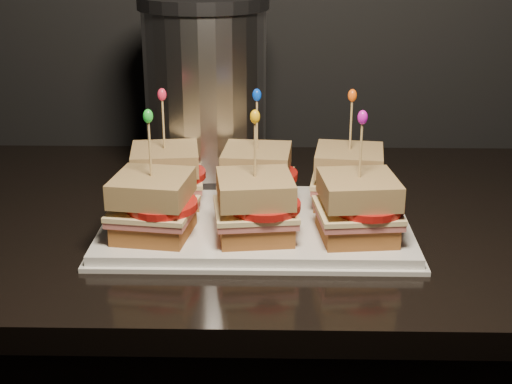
{
  "coord_description": "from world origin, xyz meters",
  "views": [
    {
      "loc": [
        -0.53,
        0.75,
        1.3
      ],
      "look_at": [
        -0.55,
        1.62,
        0.97
      ],
      "focal_mm": 50.0,
      "sensor_mm": 36.0,
      "label": 1
    }
  ],
  "objects": [
    {
      "name": "sandwich_3_cheese",
      "position": [
        -0.68,
        1.56,
        0.97
      ],
      "size": [
        0.11,
        0.11,
        0.01
      ],
      "primitive_type": "cube",
      "rotation": [
        0.0,
        0.0,
        -0.14
      ],
      "color": "#F8DE9A",
      "rests_on": "sandwich_3_ham"
    },
    {
      "name": "sandwich_4_pick",
      "position": [
        -0.55,
        1.56,
        1.04
      ],
      "size": [
        0.0,
        0.0,
        0.09
      ],
      "primitive_type": "cylinder",
      "color": "tan",
      "rests_on": "sandwich_4_bread_top"
    },
    {
      "name": "sandwich_0_bread_top",
      "position": [
        -0.68,
        1.68,
        1.0
      ],
      "size": [
        0.1,
        0.1,
        0.03
      ],
      "primitive_type": "cube",
      "rotation": [
        0.0,
        0.0,
        0.13
      ],
      "color": "#653210",
      "rests_on": "sandwich_0_tomato"
    },
    {
      "name": "sandwich_2_bread_top",
      "position": [
        -0.43,
        1.68,
        1.0
      ],
      "size": [
        0.1,
        0.1,
        0.03
      ],
      "primitive_type": "cube",
      "rotation": [
        0.0,
        0.0,
        -0.13
      ],
      "color": "#653210",
      "rests_on": "sandwich_2_tomato"
    },
    {
      "name": "sandwich_3_ham",
      "position": [
        -0.68,
        1.56,
        0.97
      ],
      "size": [
        0.11,
        0.11,
        0.01
      ],
      "primitive_type": "cube",
      "rotation": [
        0.0,
        0.0,
        -0.14
      ],
      "color": "#C05555",
      "rests_on": "sandwich_3_bread_bot"
    },
    {
      "name": "sandwich_1_cheese",
      "position": [
        -0.55,
        1.68,
        0.97
      ],
      "size": [
        0.11,
        0.1,
        0.01
      ],
      "primitive_type": "cube",
      "rotation": [
        0.0,
        0.0,
        -0.08
      ],
      "color": "#F8DE9A",
      "rests_on": "sandwich_1_ham"
    },
    {
      "name": "platter",
      "position": [
        -0.55,
        1.62,
        0.93
      ],
      "size": [
        0.4,
        0.25,
        0.02
      ],
      "primitive_type": "cube",
      "color": "white",
      "rests_on": "granite_slab"
    },
    {
      "name": "appliance_body",
      "position": [
        -0.63,
        1.82,
        1.07
      ],
      "size": [
        0.18,
        0.18,
        0.24
      ],
      "primitive_type": "cylinder",
      "color": "silver",
      "rests_on": "appliance_base"
    },
    {
      "name": "sandwich_4_tomato",
      "position": [
        -0.54,
        1.56,
        0.98
      ],
      "size": [
        0.09,
        0.09,
        0.01
      ],
      "primitive_type": "cylinder",
      "color": "#B11611",
      "rests_on": "sandwich_4_cheese"
    },
    {
      "name": "sandwich_0_tomato",
      "position": [
        -0.67,
        1.67,
        0.98
      ],
      "size": [
        0.09,
        0.09,
        0.01
      ],
      "primitive_type": "cylinder",
      "color": "#B11611",
      "rests_on": "sandwich_0_cheese"
    },
    {
      "name": "sandwich_0_cheese",
      "position": [
        -0.68,
        1.68,
        0.97
      ],
      "size": [
        0.11,
        0.11,
        0.01
      ],
      "primitive_type": "cube",
      "rotation": [
        0.0,
        0.0,
        0.13
      ],
      "color": "#F8DE9A",
      "rests_on": "sandwich_0_ham"
    },
    {
      "name": "sandwich_5_bread_top",
      "position": [
        -0.43,
        1.56,
        1.0
      ],
      "size": [
        0.1,
        0.1,
        0.03
      ],
      "primitive_type": "cube",
      "rotation": [
        0.0,
        0.0,
        0.11
      ],
      "color": "#653210",
      "rests_on": "sandwich_5_tomato"
    },
    {
      "name": "sandwich_4_ham",
      "position": [
        -0.55,
        1.56,
        0.97
      ],
      "size": [
        0.11,
        0.11,
        0.01
      ],
      "primitive_type": "cube",
      "rotation": [
        0.0,
        0.0,
        0.13
      ],
      "color": "#C05555",
      "rests_on": "sandwich_4_bread_bot"
    },
    {
      "name": "sandwich_0_bread_bot",
      "position": [
        -0.68,
        1.68,
        0.95
      ],
      "size": [
        0.1,
        0.1,
        0.02
      ],
      "primitive_type": "cube",
      "rotation": [
        0.0,
        0.0,
        0.13
      ],
      "color": "#5C2D10",
      "rests_on": "platter"
    },
    {
      "name": "granite_slab",
      "position": [
        -0.35,
        1.69,
        0.9
      ],
      "size": [
        2.24,
        0.64,
        0.03
      ],
      "primitive_type": "cube",
      "color": "black",
      "rests_on": "cabinet"
    },
    {
      "name": "sandwich_3_bread_bot",
      "position": [
        -0.68,
        1.56,
        0.95
      ],
      "size": [
        0.1,
        0.1,
        0.02
      ],
      "primitive_type": "cube",
      "rotation": [
        0.0,
        0.0,
        -0.14
      ],
      "color": "#5C2D10",
      "rests_on": "platter"
    },
    {
      "name": "platter_rim",
      "position": [
        -0.55,
        1.62,
        0.92
      ],
      "size": [
        0.41,
        0.26,
        0.01
      ],
      "primitive_type": "cube",
      "color": "white",
      "rests_on": "granite_slab"
    },
    {
      "name": "sandwich_5_tomato",
      "position": [
        -0.41,
        1.56,
        0.98
      ],
      "size": [
        0.09,
        0.09,
        0.01
      ],
      "primitive_type": "cylinder",
      "color": "#B11611",
      "rests_on": "sandwich_5_cheese"
    },
    {
      "name": "sandwich_0_frill",
      "position": [
        -0.68,
        1.68,
        1.09
      ],
      "size": [
        0.01,
        0.01,
        0.02
      ],
      "primitive_type": "ellipsoid",
      "color": "red",
      "rests_on": "sandwich_0_pick"
    },
    {
      "name": "sandwich_5_cheese",
      "position": [
        -0.43,
        1.56,
        0.97
      ],
      "size": [
        0.11,
        0.11,
        0.01
      ],
      "primitive_type": "cube",
      "rotation": [
        0.0,
        0.0,
        0.11
      ],
      "color": "#F8DE9A",
      "rests_on": "sandwich_5_ham"
    },
    {
      "name": "sandwich_5_pick",
      "position": [
        -0.43,
        1.56,
        1.04
      ],
      "size": [
        0.0,
        0.0,
        0.09
      ],
      "primitive_type": "cylinder",
      "color": "tan",
      "rests_on": "sandwich_5_bread_top"
    },
    {
      "name": "sandwich_2_frill",
      "position": [
        -0.43,
        1.68,
        1.09
      ],
      "size": [
        0.01,
        0.01,
        0.02
      ],
      "primitive_type": "ellipsoid",
      "color": "#F4560E",
      "rests_on": "sandwich_2_pick"
    },
    {
      "name": "sandwich_4_bread_top",
      "position": [
        -0.55,
        1.56,
        1.0
      ],
      "size": [
        0.1,
        0.1,
        0.03
      ],
      "primitive_type": "cube",
      "rotation": [
        0.0,
        0.0,
        0.13
      ],
      "color": "#653210",
      "rests_on": "sandwich_4_tomato"
    },
    {
      "name": "sandwich_1_pick",
      "position": [
        -0.55,
        1.68,
        1.04
      ],
      "size": [
        0.0,
        0.0,
        0.09
      ],
      "primitive_type": "cylinder",
      "color": "tan",
      "rests_on": "sandwich_1_bread_top"
    },
    {
      "name": "sandwich_2_pick",
      "position": [
        -0.43,
        1.68,
        1.04
      ],
      "size": [
        0.0,
        0.0,
        0.09
      ],
      "primitive_type": "cylinder",
      "color": "tan",
      "rests_on": "sandwich_2_bread_top"
    },
    {
      "name": "sandwich_3_frill",
      "position": [
        -0.68,
        1.56,
        1.09
      ],
      "size": [
        0.01,
        0.01,
        0.02
      ],
      "primitive_type": "ellipsoid",
      "color": "green",
      "rests_on": "sandwich_3_pick"
    },
    {
      "name": "appliance_lid",
      "position": [
        -0.63,
        1.82,
        1.19
      ],
      "size": [
        0.19,
        0.19,
        0.02
      ],
      "primitive_type": "cylinder",
      "color": "#262628",
      "rests_on": "appliance_body"
    },
    {
      "name": "sandwich_3_tomato",
      "position": [
        -0.67,
        1.56,
        0.98
      ],
      "size": [
        0.09,
        0.09,
        0.01
      ],
      "primitive_type": "cylinder",
      "color": "#B11611",
      "rests_on": "sandwich_3_cheese"
    },
    {
      "name": "appliance",
      "position": [
        -0.63,
        1.82,
        1.06
      ],
      "size": [
        0.22,
        0.18,
        0.29
      ],
      "primitive_type": null,
      "color": "silver",
      "rests_on": "granite_slab"
    },
    {
      "name": "sandwich_5_ham",
      "position": [
        -0.43,
        1.56,
        0.97
      ],
      "size": [
        0.11,
        0.1,
        0.01
      ],
      "primitive_type": "cube",
      "rotation": [
        0.0,
        0.0,
        0.11
      ],
      "color": "#C05555",
      "rests_on": "sandwich_5_bread_bot"
    },
    {
      "name": "sandwich_4_bread_bot",
      "position": [
        -0.55,
        1.56,
        0.95
      ],
      "size": [
        0.1,
        0.1,
        0.02
      ],
      "primitive_type": "cube",
      "rotation": [
        0.0,
        0.0,
        0.13
      ],
      "color": "#5C2D10",
      "rests_on": "platter"
    },
    {
      "name": "sandwich_1_bread_bot",
      "position": [
        -0.55,
        1.68,
        0.95
      ],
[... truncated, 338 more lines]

